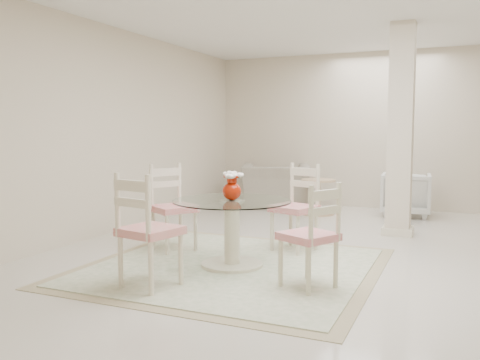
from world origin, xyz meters
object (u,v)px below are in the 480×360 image
at_px(dining_chair_south, 144,222).
at_px(recliner_taupe, 276,186).
at_px(dining_chair_west, 171,200).
at_px(armchair_white, 406,194).
at_px(red_vase, 232,186).
at_px(side_table, 318,198).
at_px(dining_chair_north, 298,201).
at_px(dining_chair_east, 314,228).
at_px(dining_table, 232,233).
at_px(column, 401,130).

xyz_separation_m(dining_chair_south, recliner_taupe, (-0.55, 4.88, -0.20)).
distance_m(dining_chair_west, armchair_white, 4.14).
relative_size(red_vase, side_table, 0.50).
bearing_deg(side_table, dining_chair_north, -80.37).
relative_size(dining_chair_east, dining_chair_north, 0.94).
bearing_deg(dining_chair_east, dining_chair_south, -39.29).
height_order(dining_table, dining_chair_north, dining_chair_north).
xyz_separation_m(dining_chair_east, dining_chair_north, (-0.55, 1.34, 0.04)).
relative_size(dining_chair_west, recliner_taupe, 0.92).
distance_m(column, side_table, 2.09).
bearing_deg(side_table, armchair_white, 17.90).
relative_size(red_vase, dining_chair_west, 0.26).
bearing_deg(dining_chair_north, dining_chair_east, -49.37).
relative_size(column, dining_table, 2.33).
distance_m(red_vase, armchair_white, 4.13).
bearing_deg(dining_chair_east, recliner_taupe, -128.71).
relative_size(dining_chair_east, recliner_taupe, 0.87).
distance_m(dining_chair_west, dining_chair_south, 1.46).
bearing_deg(dining_table, recliner_taupe, 103.32).
relative_size(dining_chair_north, side_table, 1.89).
bearing_deg(red_vase, column, 60.36).
distance_m(recliner_taupe, side_table, 1.01).
bearing_deg(armchair_white, column, 87.83).
height_order(dining_table, dining_chair_south, dining_chair_south).
bearing_deg(dining_chair_south, recliner_taupe, -71.73).
height_order(column, dining_table, column).
distance_m(column, armchair_white, 1.87).
relative_size(dining_chair_north, dining_chair_west, 1.00).
distance_m(dining_chair_east, dining_chair_north, 1.45).
bearing_deg(recliner_taupe, red_vase, 84.53).
bearing_deg(recliner_taupe, dining_chair_north, 94.99).
bearing_deg(dining_chair_south, dining_chair_north, -100.27).
height_order(column, dining_chair_south, column).
bearing_deg(dining_table, dining_chair_west, 156.78).
height_order(red_vase, dining_chair_east, dining_chair_east).
bearing_deg(side_table, recliner_taupe, 152.61).
bearing_deg(dining_table, side_table, 90.70).
bearing_deg(dining_table, column, 60.34).
relative_size(column, armchair_white, 3.56).
height_order(red_vase, side_table, red_vase).
relative_size(column, dining_chair_west, 2.52).
height_order(dining_chair_north, dining_chair_south, dining_chair_south).
distance_m(dining_chair_west, recliner_taupe, 3.54).
bearing_deg(armchair_white, dining_chair_east, 81.35).
relative_size(dining_table, armchair_white, 1.53).
bearing_deg(armchair_white, red_vase, 67.78).
bearing_deg(dining_chair_east, dining_chair_north, -129.79).
bearing_deg(dining_chair_east, red_vase, -84.98).
height_order(dining_chair_north, dining_chair_west, dining_chair_north).
xyz_separation_m(dining_chair_east, side_table, (-0.98, 3.87, -0.27)).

